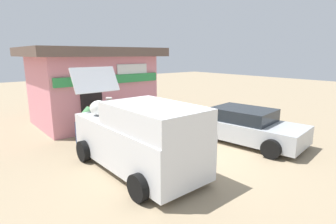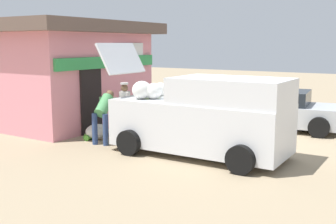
% 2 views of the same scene
% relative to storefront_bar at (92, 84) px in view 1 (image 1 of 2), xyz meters
% --- Properties ---
extents(ground_plane, '(60.00, 60.00, 0.00)m').
position_rel_storefront_bar_xyz_m(ground_plane, '(0.31, -6.42, -1.82)').
color(ground_plane, '#9E896B').
extents(storefront_bar, '(5.79, 4.51, 3.49)m').
position_rel_storefront_bar_xyz_m(storefront_bar, '(0.00, 0.00, 0.00)').
color(storefront_bar, pink).
rests_on(storefront_bar, ground_plane).
extents(delivery_van, '(2.17, 4.87, 2.78)m').
position_rel_storefront_bar_xyz_m(delivery_van, '(-1.34, -6.04, -0.83)').
color(delivery_van, silver).
rests_on(delivery_van, ground_plane).
extents(parked_sedan, '(2.64, 4.58, 1.25)m').
position_rel_storefront_bar_xyz_m(parked_sedan, '(3.05, -6.33, -1.22)').
color(parked_sedan, '#B2B7BC').
rests_on(parked_sedan, ground_plane).
extents(vendor_standing, '(0.47, 0.50, 1.62)m').
position_rel_storefront_bar_xyz_m(vendor_standing, '(-0.69, -3.01, -0.89)').
color(vendor_standing, navy).
rests_on(vendor_standing, ground_plane).
extents(customer_bending, '(0.81, 0.61, 1.46)m').
position_rel_storefront_bar_xyz_m(customer_bending, '(-1.68, -3.06, -0.91)').
color(customer_bending, navy).
rests_on(customer_bending, ground_plane).
extents(unloaded_banana_pile, '(0.87, 0.85, 0.45)m').
position_rel_storefront_bar_xyz_m(unloaded_banana_pile, '(-1.42, -2.53, -1.61)').
color(unloaded_banana_pile, silver).
rests_on(unloaded_banana_pile, ground_plane).
extents(paint_bucket, '(0.27, 0.27, 0.35)m').
position_rel_storefront_bar_xyz_m(paint_bucket, '(1.98, -2.62, -1.64)').
color(paint_bucket, blue).
rests_on(paint_bucket, ground_plane).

